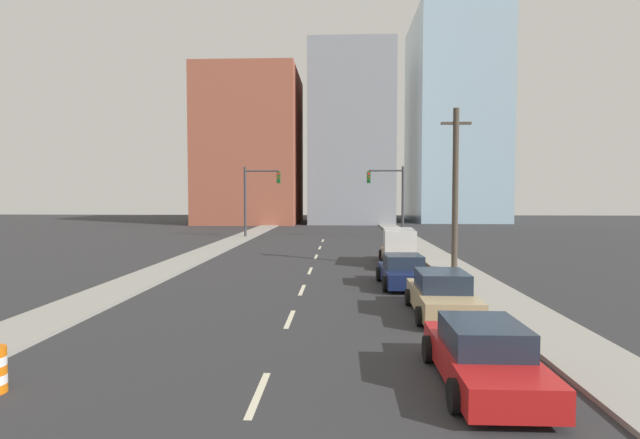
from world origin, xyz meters
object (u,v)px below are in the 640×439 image
utility_pole_right_mid (455,188)px  sedan_navy (403,272)px  sedan_tan (442,295)px  traffic_signal_right (393,193)px  sedan_red (483,356)px  traffic_signal_left (254,193)px  box_truck_brown (399,248)px

utility_pole_right_mid → sedan_navy: size_ratio=2.01×
utility_pole_right_mid → sedan_tan: (-2.67, -10.08, -3.79)m
traffic_signal_right → utility_pole_right_mid: 20.38m
utility_pole_right_mid → sedan_red: size_ratio=1.89×
utility_pole_right_mid → sedan_tan: 11.10m
traffic_signal_left → sedan_tan: 32.81m
utility_pole_right_mid → sedan_tan: bearing=-104.8°
box_truck_brown → sedan_red: bearing=-87.7°
sedan_red → sedan_navy: size_ratio=1.06×
sedan_red → sedan_tan: size_ratio=0.98×
sedan_red → traffic_signal_right: bearing=87.0°
box_truck_brown → traffic_signal_left: bearing=126.2°
sedan_navy → box_truck_brown: box_truck_brown is taller
utility_pole_right_mid → sedan_navy: 6.89m
sedan_tan → sedan_navy: sedan_tan is taller
traffic_signal_left → sedan_red: size_ratio=1.47×
traffic_signal_right → sedan_red: 36.90m
traffic_signal_left → utility_pole_right_mid: bearing=-54.6°
traffic_signal_left → utility_pole_right_mid: size_ratio=0.78×
traffic_signal_left → sedan_tan: traffic_signal_left is taller
sedan_navy → box_truck_brown: 7.01m
sedan_navy → box_truck_brown: (0.60, 6.98, 0.33)m
traffic_signal_left → traffic_signal_right: same height
box_truck_brown → sedan_tan: bearing=-86.5°
traffic_signal_right → sedan_navy: traffic_signal_right is taller
sedan_navy → box_truck_brown: bearing=83.4°
sedan_red → box_truck_brown: box_truck_brown is taller
traffic_signal_right → sedan_tan: traffic_signal_right is taller
traffic_signal_left → traffic_signal_right: 13.21m
box_truck_brown → sedan_navy: bearing=-91.7°
sedan_red → sedan_tan: 6.26m
utility_pole_right_mid → box_truck_brown: utility_pole_right_mid is taller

